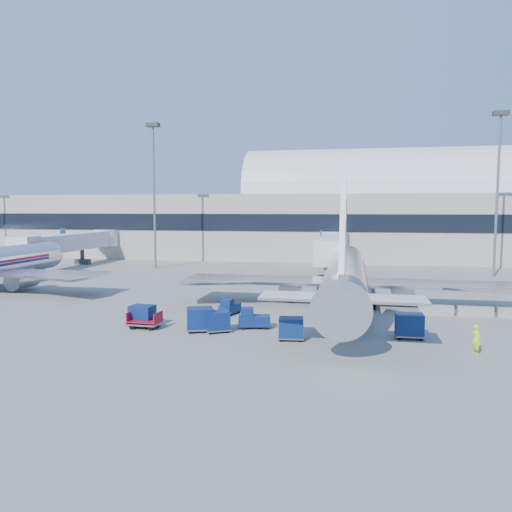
% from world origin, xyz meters
% --- Properties ---
extents(ground, '(260.00, 260.00, 0.00)m').
position_xyz_m(ground, '(0.00, 0.00, 0.00)').
color(ground, gray).
rests_on(ground, ground).
extents(terminal, '(170.00, 28.15, 21.00)m').
position_xyz_m(terminal, '(-13.60, 55.96, 7.52)').
color(terminal, '#B2AA9E').
rests_on(terminal, ground).
extents(airliner_main, '(32.00, 37.26, 12.07)m').
position_xyz_m(airliner_main, '(10.00, 4.51, 2.93)').
color(airliner_main, silver).
rests_on(airliner_main, ground).
extents(jetbridge_near, '(4.40, 27.50, 6.25)m').
position_xyz_m(jetbridge_near, '(7.60, 30.81, 3.93)').
color(jetbridge_near, silver).
rests_on(jetbridge_near, ground).
extents(jetbridge_mid, '(4.40, 27.50, 6.25)m').
position_xyz_m(jetbridge_mid, '(-34.40, 30.81, 3.93)').
color(jetbridge_mid, silver).
rests_on(jetbridge_mid, ground).
extents(mast_west, '(2.00, 1.20, 22.60)m').
position_xyz_m(mast_west, '(-20.00, 30.00, 14.79)').
color(mast_west, slate).
rests_on(mast_west, ground).
extents(mast_east, '(2.00, 1.20, 22.60)m').
position_xyz_m(mast_east, '(30.00, 30.00, 14.79)').
color(mast_east, slate).
rests_on(mast_east, ground).
extents(barrier_near, '(3.00, 0.55, 0.90)m').
position_xyz_m(barrier_near, '(18.00, 2.00, 0.45)').
color(barrier_near, '#9E9E96').
rests_on(barrier_near, ground).
extents(barrier_mid, '(3.00, 0.55, 0.90)m').
position_xyz_m(barrier_mid, '(21.30, 2.00, 0.45)').
color(barrier_mid, '#9E9E96').
rests_on(barrier_mid, ground).
extents(tug_lead, '(2.70, 1.74, 1.63)m').
position_xyz_m(tug_lead, '(2.96, -5.88, 0.74)').
color(tug_lead, navy).
rests_on(tug_lead, ground).
extents(tug_right, '(2.30, 1.49, 1.38)m').
position_xyz_m(tug_right, '(9.63, -3.86, 0.63)').
color(tug_right, navy).
rests_on(tug_right, ground).
extents(tug_left, '(1.66, 2.45, 1.46)m').
position_xyz_m(tug_left, '(-0.13, -1.26, 0.67)').
color(tug_left, navy).
rests_on(tug_left, ground).
extents(cart_train_a, '(2.28, 2.11, 1.61)m').
position_xyz_m(cart_train_a, '(0.54, -7.66, 0.86)').
color(cart_train_a, navy).
rests_on(cart_train_a, ground).
extents(cart_train_b, '(2.52, 2.25, 1.83)m').
position_xyz_m(cart_train_b, '(-0.83, -7.71, 0.98)').
color(cart_train_b, navy).
rests_on(cart_train_b, ground).
extents(cart_train_c, '(2.06, 1.64, 1.70)m').
position_xyz_m(cart_train_c, '(-5.88, -7.03, 0.91)').
color(cart_train_c, navy).
rests_on(cart_train_c, ground).
extents(cart_solo_near, '(2.00, 1.61, 1.63)m').
position_xyz_m(cart_solo_near, '(6.36, -8.87, 0.87)').
color(cart_solo_near, navy).
rests_on(cart_solo_near, ground).
extents(cart_solo_far, '(2.08, 1.60, 1.81)m').
position_xyz_m(cart_solo_far, '(14.80, -6.71, 0.97)').
color(cart_solo_far, navy).
rests_on(cart_solo_far, ground).
extents(cart_open_red, '(2.49, 1.81, 0.65)m').
position_xyz_m(cart_open_red, '(-5.43, -7.55, 0.47)').
color(cart_open_red, slate).
rests_on(cart_open_red, ground).
extents(ramp_worker, '(0.75, 0.86, 1.98)m').
position_xyz_m(ramp_worker, '(18.62, -10.11, 0.99)').
color(ramp_worker, '#B3DE17').
rests_on(ramp_worker, ground).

